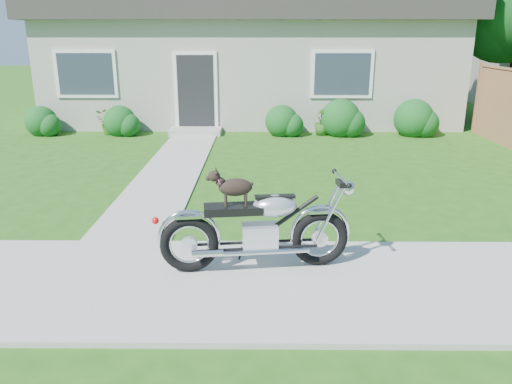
% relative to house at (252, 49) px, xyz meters
% --- Properties ---
extents(ground, '(80.00, 80.00, 0.00)m').
position_rel_house_xyz_m(ground, '(0.00, -11.99, -2.16)').
color(ground, '#235114').
rests_on(ground, ground).
extents(sidewalk, '(24.00, 2.20, 0.04)m').
position_rel_house_xyz_m(sidewalk, '(0.00, -11.99, -2.14)').
color(sidewalk, '#9E9B93').
rests_on(sidewalk, ground).
extents(walkway, '(1.20, 8.00, 0.03)m').
position_rel_house_xyz_m(walkway, '(-1.50, -6.99, -2.14)').
color(walkway, '#9E9B93').
rests_on(walkway, ground).
extents(house, '(12.60, 7.03, 4.50)m').
position_rel_house_xyz_m(house, '(0.00, 0.00, 0.00)').
color(house, '#B0AC9E').
rests_on(house, ground).
extents(shrub_row, '(11.06, 1.07, 1.07)m').
position_rel_house_xyz_m(shrub_row, '(0.70, -3.49, -1.74)').
color(shrub_row, '#144C19').
rests_on(shrub_row, ground).
extents(potted_plant_left, '(0.78, 0.76, 0.66)m').
position_rel_house_xyz_m(potted_plant_left, '(-3.89, -3.44, -1.83)').
color(potted_plant_left, '#2A5917').
rests_on(potted_plant_left, ground).
extents(potted_plant_right, '(0.47, 0.47, 0.77)m').
position_rel_house_xyz_m(potted_plant_right, '(1.97, -3.44, -1.77)').
color(potted_plant_right, '#285D19').
rests_on(potted_plant_right, ground).
extents(motorcycle_with_dog, '(2.22, 0.64, 1.18)m').
position_rel_house_xyz_m(motorcycle_with_dog, '(0.28, -11.68, -1.60)').
color(motorcycle_with_dog, black).
rests_on(motorcycle_with_dog, sidewalk).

